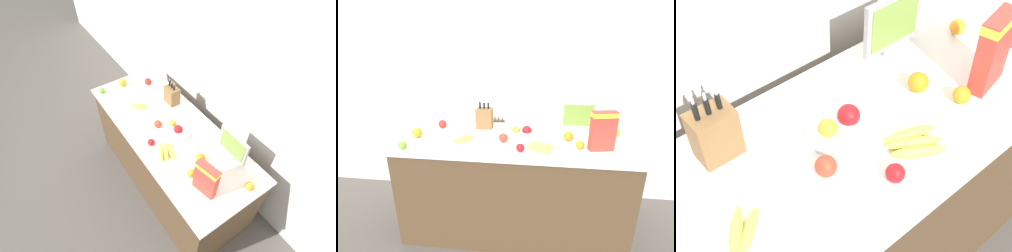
{
  "view_description": "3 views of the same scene",
  "coord_description": "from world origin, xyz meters",
  "views": [
    {
      "loc": [
        1.38,
        -0.94,
        2.76
      ],
      "look_at": [
        0.03,
        -0.04,
        0.99
      ],
      "focal_mm": 28.0,
      "sensor_mm": 36.0,
      "label": 1
    },
    {
      "loc": [
        0.18,
        -2.06,
        1.78
      ],
      "look_at": [
        -0.07,
        -0.01,
        1.01
      ],
      "focal_mm": 28.0,
      "sensor_mm": 36.0,
      "label": 2
    },
    {
      "loc": [
        -0.68,
        -0.85,
        2.11
      ],
      "look_at": [
        0.06,
        -0.0,
        0.97
      ],
      "focal_mm": 50.0,
      "sensor_mm": 36.0,
      "label": 3
    }
  ],
  "objects": [
    {
      "name": "apple_front",
      "position": [
        -0.09,
        -0.08,
        0.94
      ],
      "size": [
        0.08,
        0.08,
        0.08
      ],
      "primitive_type": "sphere",
      "color": "red",
      "rests_on": "counter"
    },
    {
      "name": "banana_bunch_right",
      "position": [
        0.22,
        -0.18,
        0.92
      ],
      "size": [
        0.23,
        0.2,
        0.04
      ],
      "rotation": [
        0.0,
        0.0,
        5.84
      ],
      "color": "yellow",
      "rests_on": "counter"
    },
    {
      "name": "counter",
      "position": [
        0.0,
        0.0,
        0.45
      ],
      "size": [
        1.94,
        0.79,
        0.9
      ],
      "color": "#4C3823",
      "rests_on": "ground_plane"
    },
    {
      "name": "fruit_bowl",
      "position": [
        0.08,
        0.04,
        0.93
      ],
      "size": [
        0.26,
        0.26,
        0.11
      ],
      "color": "silver",
      "rests_on": "counter"
    },
    {
      "name": "knife_block",
      "position": [
        -0.31,
        0.24,
        1.0
      ],
      "size": [
        0.15,
        0.11,
        0.28
      ],
      "color": "brown",
      "rests_on": "counter"
    },
    {
      "name": "cereal_box",
      "position": [
        0.69,
        -0.13,
        1.07
      ],
      "size": [
        0.2,
        0.11,
        0.31
      ],
      "rotation": [
        0.0,
        0.0,
        0.2
      ],
      "color": "red",
      "rests_on": "counter"
    },
    {
      "name": "banana_bunch_left",
      "position": [
        -0.42,
        -0.1,
        0.91
      ],
      "size": [
        0.17,
        0.18,
        0.03
      ],
      "rotation": [
        0.0,
        0.0,
        3.97
      ],
      "color": "yellow",
      "rests_on": "counter"
    },
    {
      "name": "orange_back_center",
      "position": [
        0.88,
        0.16,
        0.93
      ],
      "size": [
        0.07,
        0.07,
        0.07
      ],
      "primitive_type": "sphere",
      "color": "orange",
      "rests_on": "counter"
    },
    {
      "name": "orange_mid_left",
      "position": [
        0.53,
        -0.14,
        0.93
      ],
      "size": [
        0.07,
        0.07,
        0.07
      ],
      "primitive_type": "sphere",
      "color": "orange",
      "rests_on": "counter"
    },
    {
      "name": "apple_by_knife_block",
      "position": [
        0.07,
        -0.24,
        0.93
      ],
      "size": [
        0.07,
        0.07,
        0.07
      ],
      "primitive_type": "sphere",
      "color": "#A31419",
      "rests_on": "counter"
    },
    {
      "name": "small_monitor",
      "position": [
        0.56,
        0.27,
        1.04
      ],
      "size": [
        0.31,
        0.03,
        0.27
      ],
      "color": "gray",
      "rests_on": "counter"
    },
    {
      "name": "orange_front_left",
      "position": [
        0.45,
        0.01,
        0.94
      ],
      "size": [
        0.08,
        0.08,
        0.08
      ],
      "primitive_type": "sphere",
      "color": "orange",
      "rests_on": "counter"
    }
  ]
}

